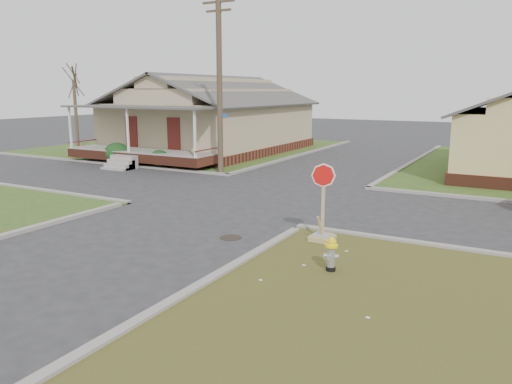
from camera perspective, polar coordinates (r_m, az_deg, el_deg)
The scene contains 11 objects.
ground at distance 16.23m, azimuth -8.61°, elevation -3.67°, with size 120.00×120.00×0.00m, color #2B2B2D.
verge_far_left at distance 38.10m, azimuth -7.77°, elevation 5.11°, with size 19.00×19.00×0.05m, color #304C1B.
curbs at distance 20.31m, azimuth -0.04°, elevation -0.46°, with size 80.00×40.00×0.12m, color gray, non-canonical shape.
manhole at distance 14.62m, azimuth -2.91°, elevation -5.23°, with size 0.64×0.64×0.01m, color black.
corner_house at distance 35.11m, azimuth -5.19°, elevation 8.32°, with size 10.10×15.50×5.30m.
utility_pole at distance 25.37m, azimuth -4.20°, elevation 12.50°, with size 1.80×0.28×9.00m.
tree_far_left at distance 36.87m, azimuth -19.88°, elevation 8.19°, with size 0.22×0.22×4.90m, color #473629.
fire_hydrant at distance 11.89m, azimuth 8.59°, elevation -6.83°, with size 0.31×0.31×0.82m.
stop_sign at distance 14.17m, azimuth 7.60°, elevation -3.67°, with size 0.63×0.61×2.21m.
hedge_left at distance 30.06m, azimuth -15.58°, elevation 4.27°, with size 1.54×1.26×1.17m, color #143613.
hedge_right at distance 28.08m, azimuth -10.97°, elevation 3.81°, with size 1.31×1.07×1.00m, color #143613.
Camera 1 is at (9.59, -12.39, 4.22)m, focal length 35.00 mm.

